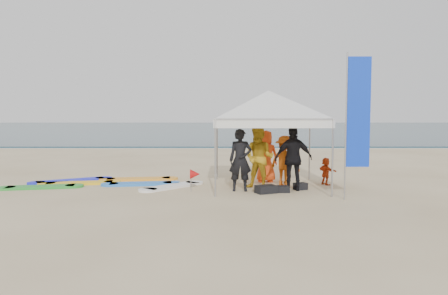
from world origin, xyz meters
name	(u,v)px	position (x,y,z in m)	size (l,w,h in m)	color
ground	(223,205)	(0.00, 0.00, 0.00)	(120.00, 120.00, 0.00)	beige
ocean	(224,128)	(0.00, 60.00, 0.04)	(160.00, 84.00, 0.08)	#0C2633
shoreline_foam	(223,148)	(0.00, 18.20, 0.00)	(160.00, 1.20, 0.01)	silver
person_black_a	(240,160)	(0.50, 1.93, 0.89)	(0.65, 0.43, 1.78)	black
person_yellow	(259,158)	(1.07, 2.30, 0.92)	(0.89, 0.70, 1.84)	gold
person_orange_a	(285,161)	(1.88, 2.73, 0.77)	(1.00, 0.57, 1.55)	#C35111
person_black_b	(294,159)	(2.02, 1.98, 0.93)	(1.09, 0.45, 1.86)	black
person_orange_b	(266,156)	(1.38, 3.57, 0.84)	(0.82, 0.53, 1.68)	#E54514
person_seated	(326,171)	(3.20, 3.02, 0.43)	(0.79, 0.25, 0.85)	red
canopy_tent	(268,91)	(1.35, 2.58, 2.89)	(4.39, 4.39, 3.31)	#A5A5A8
feather_flag	(357,114)	(3.40, 0.61, 2.21)	(0.63, 0.04, 3.75)	#A5A5A8
marker_pennant	(195,174)	(-0.79, 1.84, 0.49)	(0.28, 0.28, 0.64)	#A5A5A8
gear_pile	(274,189)	(1.44, 1.75, 0.10)	(1.61, 1.04, 0.22)	black
surfboard_spread	(106,183)	(-3.67, 3.14, 0.04)	(5.71, 2.75, 0.07)	#1C22F5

